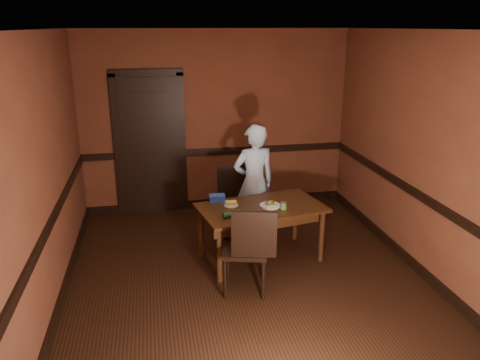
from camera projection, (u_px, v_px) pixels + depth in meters
name	position (u px, v px, depth m)	size (l,w,h in m)	color
floor	(246.00, 276.00, 5.37)	(4.00, 4.50, 0.01)	black
ceiling	(247.00, 29.00, 4.52)	(4.00, 4.50, 0.01)	white
wall_back	(216.00, 122.00, 7.04)	(4.00, 0.02, 2.70)	#5C2D1C
wall_front	(320.00, 265.00, 2.84)	(4.00, 0.02, 2.70)	#5C2D1C
wall_left	(47.00, 174.00, 4.58)	(0.02, 4.50, 2.70)	#5C2D1C
wall_right	(419.00, 154.00, 5.30)	(0.02, 4.50, 2.70)	#5C2D1C
dado_back	(217.00, 151.00, 7.17)	(4.00, 0.03, 0.10)	black
dado_left	(54.00, 216.00, 4.73)	(0.03, 4.50, 0.10)	black
dado_right	(413.00, 191.00, 5.44)	(0.03, 4.50, 0.10)	black
baseboard_back	(218.00, 202.00, 7.43)	(4.00, 0.03, 0.12)	black
baseboard_left	(64.00, 289.00, 4.99)	(0.03, 4.50, 0.12)	black
baseboard_right	(405.00, 256.00, 5.70)	(0.03, 4.50, 0.12)	black
door	(150.00, 142.00, 6.91)	(1.05, 0.07, 2.20)	black
dining_table	(261.00, 233.00, 5.67)	(1.47, 0.82, 0.69)	#341C0D
chair_far	(237.00, 201.00, 6.34)	(0.44, 0.44, 0.94)	black
chair_near	(245.00, 248.00, 4.95)	(0.46, 0.46, 0.98)	black
person	(254.00, 183.00, 6.12)	(0.57, 0.37, 1.55)	#AACCE7
sandwich_plate	(270.00, 205.00, 5.57)	(0.25, 0.25, 0.06)	silver
sauce_jar	(284.00, 206.00, 5.47)	(0.08, 0.08, 0.09)	#4E8035
cheese_saucer	(231.00, 204.00, 5.58)	(0.17, 0.17, 0.05)	silver
food_tub	(217.00, 198.00, 5.71)	(0.20, 0.14, 0.08)	blue
wrapped_veg	(232.00, 214.00, 5.26)	(0.07, 0.07, 0.23)	#16491E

